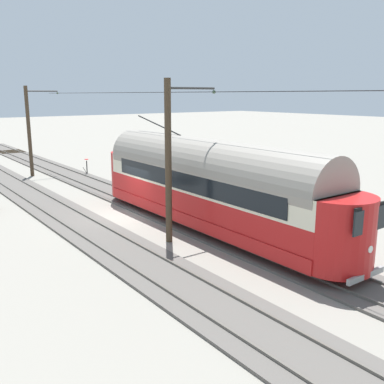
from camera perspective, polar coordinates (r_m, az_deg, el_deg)
ground_plane at (r=23.30m, az=-9.30°, el=-3.21°), size 220.00×220.00×0.00m
track_streetcar_siding at (r=24.64m, az=-4.84°, el=-2.09°), size 2.80×80.00×0.18m
track_adjacent_siding at (r=22.66m, az=-14.90°, el=-3.79°), size 2.80×80.00×0.18m
vintage_streetcar at (r=20.38m, az=2.01°, el=1.20°), size 2.65×16.85×4.97m
catenary_pole_foreground at (r=36.33m, az=-20.43°, el=7.63°), size 2.66×0.28×6.95m
catenary_pole_mid_near at (r=18.44m, az=-2.94°, el=4.30°), size 2.66×0.28×6.95m
switch_stand at (r=36.12m, az=-13.60°, el=3.36°), size 0.50×0.30×1.24m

